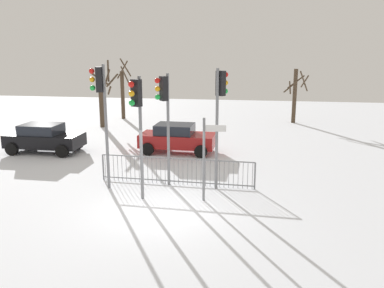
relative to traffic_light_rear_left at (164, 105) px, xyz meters
name	(u,v)px	position (x,y,z in m)	size (l,w,h in m)	color
ground_plane	(161,209)	(0.39, -2.40, -3.17)	(60.00, 60.00, 0.00)	white
traffic_light_rear_left	(164,105)	(0.00, 0.00, 0.00)	(0.48, 0.45, 4.32)	slate
traffic_light_foreground_right	(220,102)	(2.07, 0.09, 0.15)	(0.45, 0.48, 4.53)	slate
traffic_light_rear_right	(137,111)	(-0.55, -1.65, 0.00)	(0.39, 0.54, 4.32)	slate
traffic_light_foreground_left	(101,99)	(-2.21, -0.66, 0.25)	(0.56, 0.36, 4.67)	slate
direction_sign_post	(206,155)	(1.73, -1.35, -1.51)	(0.79, 0.10, 2.94)	slate
pedestrian_guard_railing	(176,171)	(0.39, 0.21, -2.61)	(6.16, 0.32, 1.07)	slate
car_black_trailing	(44,138)	(-7.29, 4.13, -2.40)	(3.81, 1.94, 1.47)	black
car_red_mid	(177,138)	(-0.55, 5.17, -2.40)	(3.84, 2.00, 1.47)	maroon
bare_tree_left	(103,95)	(-6.81, 11.23, -1.02)	(1.59, 2.05, 4.50)	#473828
bare_tree_centre	(123,92)	(-6.56, 14.68, -1.12)	(1.22, 1.23, 4.55)	#473828
bare_tree_right	(295,94)	(6.16, 14.95, -1.07)	(1.72, 1.77, 3.84)	#473828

